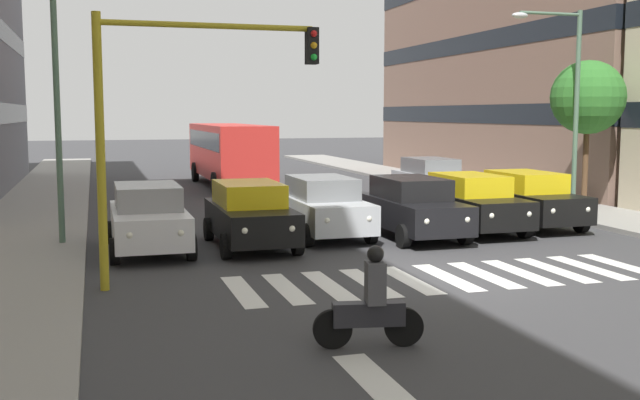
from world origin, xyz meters
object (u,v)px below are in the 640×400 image
object	(u,v)px
car_1	(471,203)
traffic_light_gantry	(167,105)
bus_behind_traffic	(229,148)
car_2	(412,207)
car_5	(148,218)
car_0	(528,199)
car_4	(250,214)
car_row2_0	(432,179)
street_lamp_right	(72,72)
car_3	(323,206)
street_tree_1	(588,98)
motorcycle_with_rider	(371,306)
street_lamp_left	(566,91)

from	to	relation	value
car_1	traffic_light_gantry	bearing A→B (deg)	26.57
bus_behind_traffic	traffic_light_gantry	xyz separation A→B (m)	(4.83, 20.80, 1.86)
car_2	car_5	distance (m)	7.37
bus_behind_traffic	traffic_light_gantry	distance (m)	21.44
traffic_light_gantry	car_2	bearing A→B (deg)	-149.89
car_0	car_4	size ratio (longest dim) A/B	1.00
car_row2_0	street_lamp_right	xyz separation A→B (m)	(13.66, 7.29, 3.72)
car_3	bus_behind_traffic	world-z (taller)	bus_behind_traffic
car_4	car_5	size ratio (longest dim) A/B	1.00
car_2	car_3	xyz separation A→B (m)	(2.39, -0.89, 0.00)
car_2	car_3	distance (m)	2.55
car_2	car_3	bearing A→B (deg)	-20.46
car_2	car_5	xyz separation A→B (m)	(7.37, 0.08, 0.00)
car_5	street_tree_1	bearing A→B (deg)	-168.46
motorcycle_with_rider	street_tree_1	distance (m)	17.95
car_0	car_5	distance (m)	11.71
car_3	car_5	distance (m)	5.08
car_1	bus_behind_traffic	bearing A→B (deg)	-74.36
car_5	street_tree_1	world-z (taller)	street_tree_1
car_4	traffic_light_gantry	bearing A→B (deg)	58.37
street_lamp_right	car_1	bearing A→B (deg)	176.90
car_5	bus_behind_traffic	distance (m)	17.45
car_4	street_tree_1	world-z (taller)	street_tree_1
car_1	traffic_light_gantry	size ratio (longest dim) A/B	0.81
car_5	car_1	bearing A→B (deg)	-176.59
street_lamp_left	street_tree_1	world-z (taller)	street_lamp_left
car_4	car_row2_0	xyz separation A→B (m)	(-9.27, -8.56, 0.00)
car_5	street_lamp_right	bearing A→B (deg)	-33.62
car_4	street_lamp_right	distance (m)	5.90
car_4	car_row2_0	distance (m)	12.61
traffic_light_gantry	street_lamp_left	world-z (taller)	street_lamp_left
street_tree_1	traffic_light_gantry	bearing A→B (deg)	25.52
car_1	car_3	world-z (taller)	same
car_5	car_2	bearing A→B (deg)	-179.41
car_2	car_row2_0	distance (m)	9.53
motorcycle_with_rider	street_lamp_left	world-z (taller)	street_lamp_left
car_2	car_3	size ratio (longest dim) A/B	1.00
bus_behind_traffic	car_4	bearing A→B (deg)	82.01
car_1	traffic_light_gantry	world-z (taller)	traffic_light_gantry
bus_behind_traffic	motorcycle_with_rider	world-z (taller)	bus_behind_traffic
motorcycle_with_rider	traffic_light_gantry	xyz separation A→B (m)	(2.51, -5.03, 3.07)
car_1	street_lamp_right	size ratio (longest dim) A/B	0.60
traffic_light_gantry	street_lamp_left	xyz separation A→B (m)	(-13.55, -6.20, 0.56)
car_2	street_lamp_left	distance (m)	7.46
street_tree_1	car_4	bearing A→B (deg)	14.26
motorcycle_with_rider	street_lamp_left	bearing A→B (deg)	-134.52
car_4	bus_behind_traffic	bearing A→B (deg)	-97.99
bus_behind_traffic	traffic_light_gantry	world-z (taller)	traffic_light_gantry
car_5	car_3	bearing A→B (deg)	-169.03
street_lamp_left	street_tree_1	distance (m)	1.92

